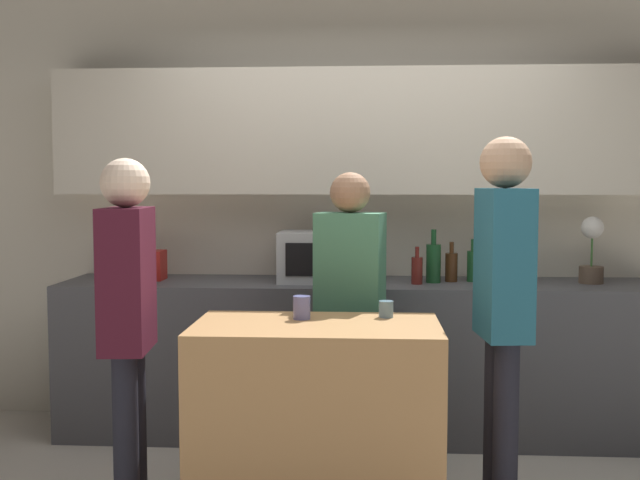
{
  "coord_description": "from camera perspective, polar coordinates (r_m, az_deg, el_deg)",
  "views": [
    {
      "loc": [
        0.01,
        -3.05,
        1.52
      ],
      "look_at": [
        -0.2,
        0.44,
        1.25
      ],
      "focal_mm": 42.0,
      "sensor_mm": 36.0,
      "label": 1
    }
  ],
  "objects": [
    {
      "name": "person_right",
      "position": [
        3.86,
        2.29,
        -4.44
      ],
      "size": [
        0.37,
        0.26,
        1.57
      ],
      "rotation": [
        0.0,
        0.0,
        -3.38
      ],
      "color": "black",
      "rests_on": "ground_plane"
    },
    {
      "name": "microwave",
      "position": [
        4.5,
        0.22,
        -1.26
      ],
      "size": [
        0.52,
        0.39,
        0.3
      ],
      "color": "#B7BABC",
      "rests_on": "back_counter"
    },
    {
      "name": "back_counter",
      "position": [
        4.57,
        3.22,
        -8.99
      ],
      "size": [
        3.6,
        0.62,
        0.93
      ],
      "color": "#4C4C51",
      "rests_on": "ground_plane"
    },
    {
      "name": "toaster",
      "position": [
        4.7,
        -13.34,
        -1.87
      ],
      "size": [
        0.26,
        0.16,
        0.18
      ],
      "color": "#B21E19",
      "rests_on": "back_counter"
    },
    {
      "name": "potted_plant",
      "position": [
        4.68,
        20.0,
        -0.71
      ],
      "size": [
        0.14,
        0.14,
        0.39
      ],
      "color": "brown",
      "rests_on": "back_counter"
    },
    {
      "name": "bottle_4",
      "position": [
        4.51,
        13.01,
        -2.01
      ],
      "size": [
        0.06,
        0.06,
        0.26
      ],
      "color": "silver",
      "rests_on": "back_counter"
    },
    {
      "name": "person_left",
      "position": [
        3.38,
        -14.45,
        -5.2
      ],
      "size": [
        0.22,
        0.36,
        1.63
      ],
      "rotation": [
        0.0,
        0.0,
        -1.48
      ],
      "color": "black",
      "rests_on": "ground_plane"
    },
    {
      "name": "bottle_2",
      "position": [
        4.55,
        9.98,
        -2.0
      ],
      "size": [
        0.07,
        0.07,
        0.24
      ],
      "color": "#472814",
      "rests_on": "back_counter"
    },
    {
      "name": "bottle_5",
      "position": [
        4.52,
        14.59,
        -1.77
      ],
      "size": [
        0.08,
        0.08,
        0.31
      ],
      "color": "#194723",
      "rests_on": "back_counter"
    },
    {
      "name": "cup_1",
      "position": [
        3.41,
        -1.4,
        -5.16
      ],
      "size": [
        0.08,
        0.08,
        0.11
      ],
      "color": "#696DAC",
      "rests_on": "kitchen_island"
    },
    {
      "name": "bottle_0",
      "position": [
        4.41,
        7.4,
        -2.26
      ],
      "size": [
        0.07,
        0.07,
        0.22
      ],
      "color": "maroon",
      "rests_on": "back_counter"
    },
    {
      "name": "kitchen_island",
      "position": [
        3.42,
        -0.26,
        -13.82
      ],
      "size": [
        1.09,
        0.61,
        0.9
      ],
      "color": "#B27F4C",
      "rests_on": "ground_plane"
    },
    {
      "name": "cup_0",
      "position": [
        3.47,
        5.05,
        -5.27
      ],
      "size": [
        0.07,
        0.07,
        0.08
      ],
      "color": "#65889D",
      "rests_on": "kitchen_island"
    },
    {
      "name": "person_center",
      "position": [
        3.41,
        13.78,
        -3.98
      ],
      "size": [
        0.23,
        0.36,
        1.72
      ],
      "rotation": [
        0.0,
        0.0,
        -4.62
      ],
      "color": "black",
      "rests_on": "ground_plane"
    },
    {
      "name": "back_wall",
      "position": [
        4.71,
        3.29,
        4.59
      ],
      "size": [
        6.4,
        0.4,
        2.7
      ],
      "color": "beige",
      "rests_on": "ground_plane"
    },
    {
      "name": "bottle_3",
      "position": [
        4.58,
        11.55,
        -1.9
      ],
      "size": [
        0.07,
        0.07,
        0.26
      ],
      "color": "#194723",
      "rests_on": "back_counter"
    },
    {
      "name": "bottle_1",
      "position": [
        4.49,
        8.64,
        -1.69
      ],
      "size": [
        0.09,
        0.09,
        0.32
      ],
      "color": "#194723",
      "rests_on": "back_counter"
    }
  ]
}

